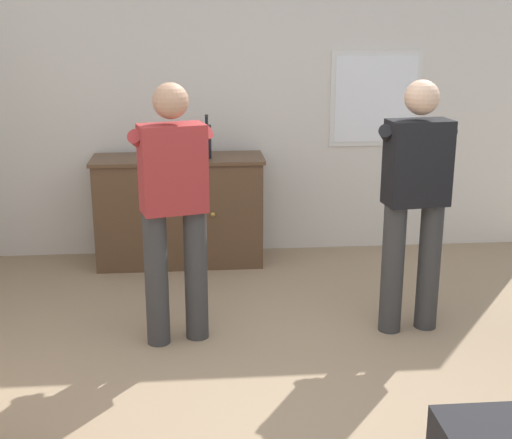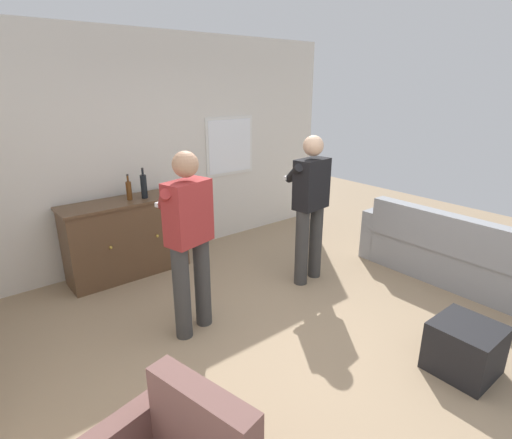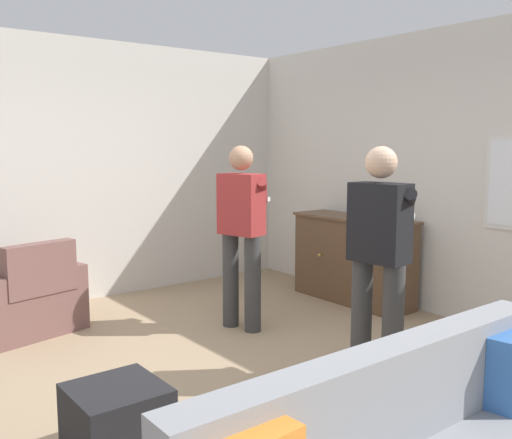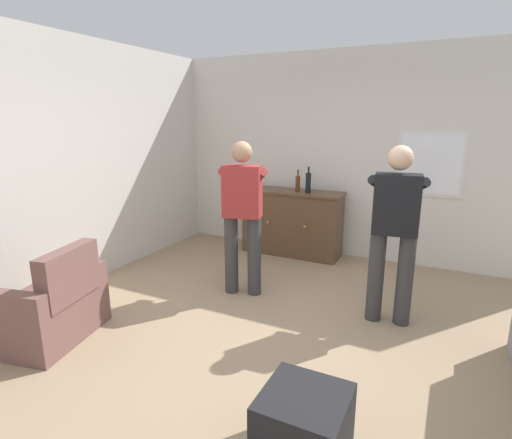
{
  "view_description": "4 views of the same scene",
  "coord_description": "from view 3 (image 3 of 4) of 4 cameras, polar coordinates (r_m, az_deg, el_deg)",
  "views": [
    {
      "loc": [
        -0.63,
        -3.52,
        2.1
      ],
      "look_at": [
        -0.29,
        0.42,
        0.93
      ],
      "focal_mm": 50.0,
      "sensor_mm": 36.0,
      "label": 1
    },
    {
      "loc": [
        -2.35,
        -2.07,
        2.2
      ],
      "look_at": [
        -0.27,
        0.5,
        1.06
      ],
      "focal_mm": 28.0,
      "sensor_mm": 36.0,
      "label": 2
    },
    {
      "loc": [
        3.34,
        -2.22,
        1.7
      ],
      "look_at": [
        -0.19,
        0.52,
        1.1
      ],
      "focal_mm": 40.0,
      "sensor_mm": 36.0,
      "label": 3
    },
    {
      "loc": [
        1.21,
        -2.87,
        1.9
      ],
      "look_at": [
        -0.36,
        0.3,
        1.01
      ],
      "focal_mm": 28.0,
      "sensor_mm": 36.0,
      "label": 4
    }
  ],
  "objects": [
    {
      "name": "sideboard_cabinet",
      "position": [
        6.24,
        9.69,
        -3.92
      ],
      "size": [
        1.42,
        0.49,
        0.92
      ],
      "color": "brown",
      "rests_on": "ground"
    },
    {
      "name": "wall_back_with_window",
      "position": [
        5.91,
        17.96,
        4.34
      ],
      "size": [
        5.2,
        0.15,
        2.8
      ],
      "color": "silver",
      "rests_on": "ground"
    },
    {
      "name": "person_standing_right",
      "position": [
        4.07,
        12.26,
        -3.33
      ],
      "size": [
        0.55,
        0.5,
        1.68
      ],
      "color": "#383838",
      "rests_on": "ground"
    },
    {
      "name": "ottoman",
      "position": [
        3.32,
        -13.71,
        -19.24
      ],
      "size": [
        0.48,
        0.48,
        0.42
      ],
      "primitive_type": "cube",
      "color": "black",
      "rests_on": "ground"
    },
    {
      "name": "ground",
      "position": [
        4.35,
        -4.01,
        -15.36
      ],
      "size": [
        10.4,
        10.4,
        0.0
      ],
      "primitive_type": "plane",
      "color": "#9E8466"
    },
    {
      "name": "armchair",
      "position": [
        5.54,
        -21.82,
        -7.67
      ],
      "size": [
        0.82,
        1.0,
        0.85
      ],
      "color": "brown",
      "rests_on": "ground"
    },
    {
      "name": "bottle_liquor_amber",
      "position": [
        6.09,
        10.25,
        1.26
      ],
      "size": [
        0.06,
        0.06,
        0.3
      ],
      "color": "#593314",
      "rests_on": "sideboard_cabinet"
    },
    {
      "name": "person_standing_left",
      "position": [
        5.17,
        -1.4,
        -0.86
      ],
      "size": [
        0.54,
        0.51,
        1.68
      ],
      "color": "#383838",
      "rests_on": "ground"
    },
    {
      "name": "bottle_wine_green",
      "position": [
        5.94,
        11.18,
        1.37
      ],
      "size": [
        0.07,
        0.07,
        0.36
      ],
      "color": "black",
      "rests_on": "sideboard_cabinet"
    },
    {
      "name": "wall_side_left",
      "position": [
        6.4,
        -17.55,
        4.59
      ],
      "size": [
        0.12,
        5.2,
        2.8
      ],
      "primitive_type": "cube",
      "color": "silver",
      "rests_on": "ground"
    }
  ]
}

